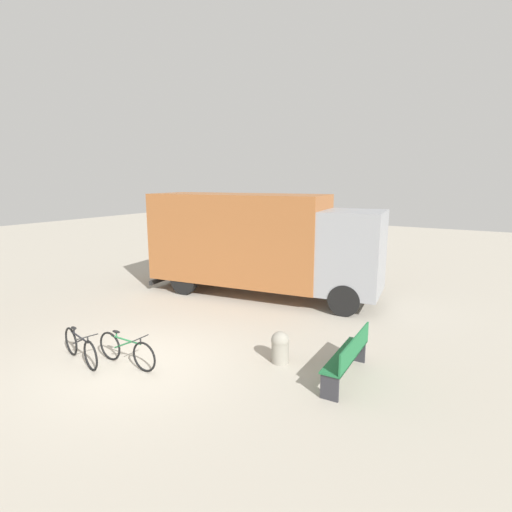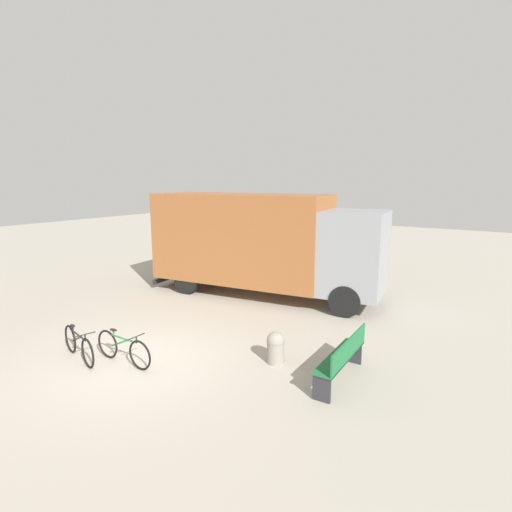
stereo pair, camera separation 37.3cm
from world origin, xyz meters
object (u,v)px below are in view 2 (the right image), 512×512
Objects in this scene: park_bench at (343,356)px; bicycle_middle at (123,348)px; delivery_truck at (262,241)px; bicycle_near at (79,345)px; bollard_near_bench at (276,347)px.

bicycle_middle is at bearing 111.99° from park_bench.
delivery_truck reaches higher than bicycle_middle.
delivery_truck is at bearing 97.99° from bicycle_near.
park_bench is 2.73× the size of bollard_near_bench.
bicycle_near is at bearing -149.31° from bollard_near_bench.
bicycle_middle is (0.27, -6.08, -1.54)m from delivery_truck.
delivery_truck is 4.23× the size of park_bench.
delivery_truck is 4.76× the size of bicycle_middle.
bicycle_middle is at bearing -94.21° from delivery_truck.
bollard_near_bench is at bearing 88.97° from park_bench.
bicycle_near is at bearing -157.56° from bicycle_middle.
bicycle_middle is at bearing 36.22° from bicycle_near.
park_bench reaches higher than bollard_near_bench.
park_bench is at bearing -49.95° from delivery_truck.
park_bench reaches higher than bicycle_near.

